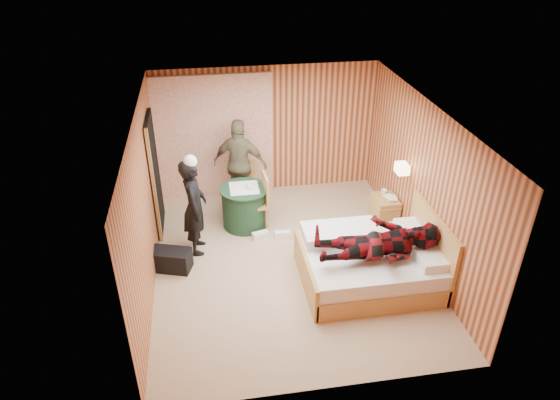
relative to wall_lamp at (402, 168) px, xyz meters
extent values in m
cube|color=tan|center=(-1.92, -0.45, -1.30)|extent=(4.20, 5.00, 0.01)
cube|color=silver|center=(-1.92, -0.45, 1.20)|extent=(4.20, 5.00, 0.01)
cube|color=#E08B56|center=(-1.92, 2.05, -0.05)|extent=(4.20, 0.02, 2.50)
cube|color=#E08B56|center=(-4.02, -0.45, -0.05)|extent=(0.02, 5.00, 2.50)
cube|color=#E08B56|center=(0.18, -0.45, -0.05)|extent=(0.02, 5.00, 2.50)
cube|color=silver|center=(-2.92, 1.98, -0.10)|extent=(2.20, 0.08, 2.40)
cube|color=black|center=(-3.98, 0.95, -0.28)|extent=(0.06, 0.90, 2.05)
cylinder|color=gold|center=(0.08, 0.00, 0.00)|extent=(0.18, 0.04, 0.04)
cube|color=#FFE6B2|center=(0.00, 0.00, 0.00)|extent=(0.18, 0.24, 0.16)
cube|color=tan|center=(-0.82, -1.11, -1.15)|extent=(1.94, 1.55, 0.29)
cube|color=silver|center=(-0.82, -1.11, -0.89)|extent=(1.88, 1.49, 0.24)
cube|color=tan|center=(-1.79, -1.11, -1.03)|extent=(0.06, 1.55, 0.54)
cube|color=tan|center=(0.14, -1.11, -0.77)|extent=(0.06, 1.55, 1.06)
cube|color=white|center=(-0.07, -1.47, -0.70)|extent=(0.37, 0.53, 0.14)
cube|color=white|center=(-0.07, -0.74, -0.70)|extent=(0.37, 0.53, 0.14)
cube|color=silver|center=(-1.16, -0.67, -0.68)|extent=(1.16, 0.58, 0.17)
cube|color=tan|center=(-0.04, 0.40, -1.03)|extent=(0.39, 0.53, 0.53)
cube|color=tan|center=(-0.04, 0.40, -0.87)|extent=(0.40, 0.55, 0.03)
cylinder|color=#204625|center=(-2.50, 0.75, -0.94)|extent=(0.79, 0.79, 0.72)
cylinder|color=#204625|center=(-2.50, 0.75, -0.57)|extent=(0.85, 0.85, 0.03)
cube|color=white|center=(-2.50, 0.75, -0.55)|extent=(0.50, 0.50, 0.01)
cube|color=tan|center=(-2.50, 1.34, -0.85)|extent=(0.55, 0.55, 0.05)
cube|color=tan|center=(-2.43, 1.52, -0.60)|extent=(0.40, 0.19, 0.46)
cylinder|color=tan|center=(-2.72, 1.25, -1.08)|extent=(0.04, 0.04, 0.43)
cylinder|color=tan|center=(-2.28, 1.44, -1.08)|extent=(0.04, 0.04, 0.43)
cube|color=tan|center=(-2.35, 0.63, -0.81)|extent=(0.49, 0.49, 0.05)
cube|color=tan|center=(-2.14, 0.65, -0.53)|extent=(0.07, 0.46, 0.50)
cylinder|color=tan|center=(-2.55, 0.81, -1.06)|extent=(0.04, 0.04, 0.47)
cylinder|color=tan|center=(-2.15, 0.46, -1.06)|extent=(0.04, 0.04, 0.47)
cube|color=black|center=(-3.77, -0.34, -1.13)|extent=(0.68, 0.50, 0.34)
cube|color=white|center=(-2.29, 0.27, -1.24)|extent=(0.30, 0.18, 0.12)
cube|color=white|center=(-1.91, 0.24, -1.24)|extent=(0.28, 0.13, 0.12)
imported|color=black|center=(-3.35, 0.12, -0.48)|extent=(0.41, 0.61, 1.64)
imported|color=#6B6647|center=(-2.50, 1.46, -0.44)|extent=(1.09, 0.76, 1.72)
imported|color=#61090E|center=(-0.77, -1.31, -0.34)|extent=(0.86, 0.67, 1.77)
imported|color=white|center=(-0.04, 0.35, -0.76)|extent=(0.26, 0.28, 0.02)
imported|color=white|center=(-0.04, 0.35, -0.74)|extent=(0.20, 0.25, 0.02)
imported|color=white|center=(-0.04, 0.53, -0.72)|extent=(0.11, 0.11, 0.09)
imported|color=white|center=(-2.40, 0.70, -0.50)|extent=(0.14, 0.14, 0.10)
camera|label=1|loc=(-3.09, -6.79, 3.59)|focal=32.00mm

